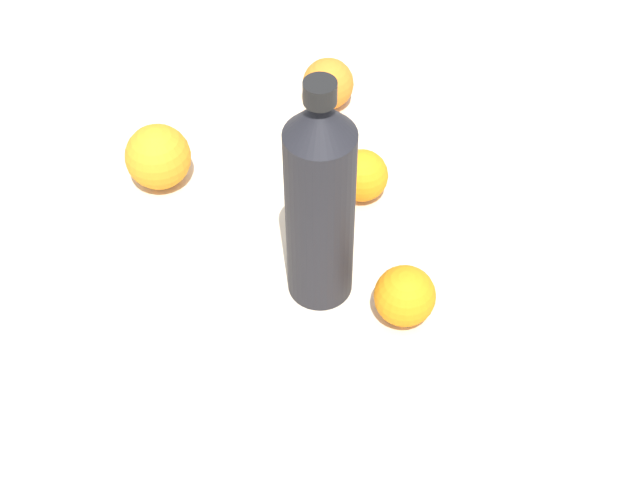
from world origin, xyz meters
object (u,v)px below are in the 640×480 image
at_px(orange_1, 362,176).
at_px(orange_2, 328,84).
at_px(orange_0, 158,157).
at_px(orange_3, 405,296).
at_px(water_bottle, 320,202).

xyz_separation_m(orange_1, orange_2, (0.13, -0.12, 0.00)).
bearing_deg(orange_2, orange_0, 68.27).
relative_size(orange_1, orange_3, 0.95).
bearing_deg(orange_0, water_bottle, 173.21).
distance_m(water_bottle, orange_3, 0.15).
height_order(water_bottle, orange_3, water_bottle).
height_order(water_bottle, orange_1, water_bottle).
height_order(orange_0, orange_1, orange_0).
xyz_separation_m(orange_0, orange_3, (-0.36, 0.01, -0.01)).
distance_m(orange_1, orange_3, 0.19).
height_order(orange_2, orange_3, orange_2).
xyz_separation_m(water_bottle, orange_0, (0.26, -0.03, -0.10)).
xyz_separation_m(water_bottle, orange_2, (0.17, -0.27, -0.10)).
bearing_deg(orange_2, orange_1, 136.55).
bearing_deg(orange_1, water_bottle, 103.65).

